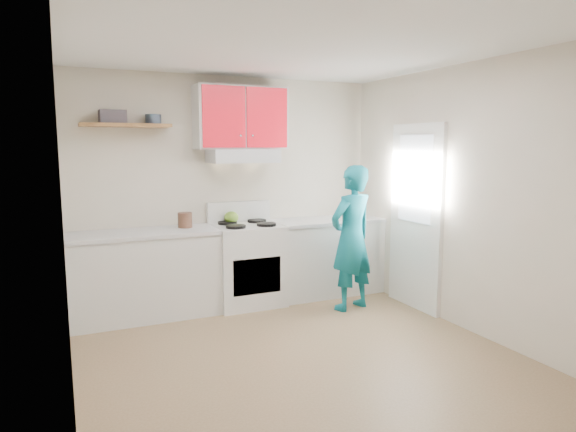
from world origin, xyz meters
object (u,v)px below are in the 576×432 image
tin (153,119)px  person (351,238)px  kettle (231,217)px  crock (185,221)px  stove (247,265)px

tin → person: (1.95, -0.86, -1.29)m
tin → kettle: size_ratio=0.99×
tin → person: 2.49m
crock → person: 1.84m
tin → kettle: 1.38m
crock → stove: bearing=-8.3°
stove → crock: bearing=171.7°
kettle → crock: bearing=-175.7°
tin → person: bearing=-23.7°
stove → tin: bearing=167.4°
stove → person: size_ratio=0.57×
stove → kettle: (-0.13, 0.16, 0.53)m
stove → person: person is taller
tin → crock: size_ratio=0.90×
stove → person: (0.99, -0.64, 0.34)m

